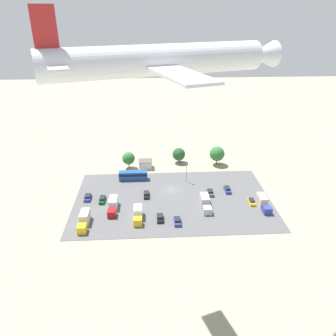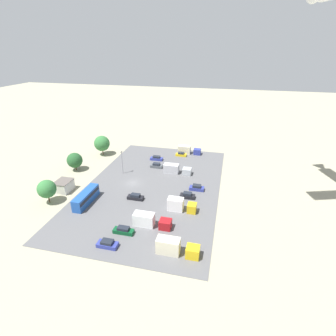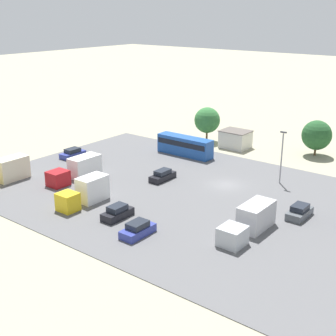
{
  "view_description": "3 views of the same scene",
  "coord_description": "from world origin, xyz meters",
  "px_view_note": "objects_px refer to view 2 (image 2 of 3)",
  "views": [
    {
      "loc": [
        6.62,
        96.4,
        55.15
      ],
      "look_at": [
        2.72,
        27.8,
        21.76
      ],
      "focal_mm": 35.0,
      "sensor_mm": 36.0,
      "label": 1
    },
    {
      "loc": [
        65.42,
        26.75,
        37.87
      ],
      "look_at": [
        -4.3,
        9.95,
        4.27
      ],
      "focal_mm": 28.0,
      "sensor_mm": 36.0,
      "label": 2
    },
    {
      "loc": [
        -31.78,
        53.93,
        23.81
      ],
      "look_at": [
        5.68,
        6.18,
        3.09
      ],
      "focal_mm": 50.0,
      "sensor_mm": 36.0,
      "label": 3
    }
  ],
  "objects_px": {
    "shed_building": "(64,186)",
    "parked_car_5": "(124,230)",
    "parked_car_0": "(197,188)",
    "parked_car_4": "(181,154)",
    "parked_car_1": "(157,158)",
    "parked_car_3": "(187,196)",
    "parked_car_7": "(135,197)",
    "parked_car_2": "(156,166)",
    "parked_truck_1": "(180,205)",
    "parked_truck_4": "(176,169)",
    "parked_truck_2": "(150,221)",
    "parked_truck_3": "(175,247)",
    "parked_car_6": "(107,244)",
    "bus": "(86,197)",
    "parked_truck_0": "(188,150)"
  },
  "relations": [
    {
      "from": "shed_building",
      "to": "parked_car_7",
      "type": "relative_size",
      "value": 1.16
    },
    {
      "from": "shed_building",
      "to": "parked_truck_2",
      "type": "height_order",
      "value": "shed_building"
    },
    {
      "from": "parked_car_4",
      "to": "parked_car_5",
      "type": "height_order",
      "value": "parked_car_5"
    },
    {
      "from": "parked_car_5",
      "to": "parked_car_2",
      "type": "bearing_deg",
      "value": -176.18
    },
    {
      "from": "parked_car_2",
      "to": "parked_truck_0",
      "type": "distance_m",
      "value": 17.24
    },
    {
      "from": "parked_truck_4",
      "to": "parked_truck_3",
      "type": "bearing_deg",
      "value": 11.86
    },
    {
      "from": "parked_car_2",
      "to": "parked_truck_2",
      "type": "height_order",
      "value": "parked_truck_2"
    },
    {
      "from": "parked_car_3",
      "to": "parked_car_7",
      "type": "distance_m",
      "value": 14.14
    },
    {
      "from": "parked_car_0",
      "to": "parked_truck_2",
      "type": "bearing_deg",
      "value": -23.26
    },
    {
      "from": "parked_car_2",
      "to": "parked_car_4",
      "type": "xyz_separation_m",
      "value": [
        -12.07,
        6.26,
        -0.06
      ]
    },
    {
      "from": "parked_car_3",
      "to": "parked_truck_1",
      "type": "bearing_deg",
      "value": 172.64
    },
    {
      "from": "parked_car_4",
      "to": "parked_car_5",
      "type": "xyz_separation_m",
      "value": [
        47.07,
        -3.92,
        0.04
      ]
    },
    {
      "from": "parked_truck_1",
      "to": "parked_truck_4",
      "type": "distance_m",
      "value": 21.34
    },
    {
      "from": "parked_truck_1",
      "to": "parked_truck_2",
      "type": "height_order",
      "value": "parked_truck_1"
    },
    {
      "from": "parked_car_1",
      "to": "parked_car_3",
      "type": "xyz_separation_m",
      "value": [
        23.15,
        15.34,
        0.03
      ]
    },
    {
      "from": "parked_truck_1",
      "to": "parked_truck_4",
      "type": "relative_size",
      "value": 0.8
    },
    {
      "from": "bus",
      "to": "parked_truck_3",
      "type": "relative_size",
      "value": 1.17
    },
    {
      "from": "parked_car_1",
      "to": "bus",
      "type": "bearing_deg",
      "value": -17.78
    },
    {
      "from": "shed_building",
      "to": "bus",
      "type": "height_order",
      "value": "bus"
    },
    {
      "from": "parked_car_2",
      "to": "parked_car_3",
      "type": "relative_size",
      "value": 1.01
    },
    {
      "from": "parked_car_0",
      "to": "parked_car_7",
      "type": "bearing_deg",
      "value": -60.14
    },
    {
      "from": "shed_building",
      "to": "parked_truck_2",
      "type": "relative_size",
      "value": 0.58
    },
    {
      "from": "parked_car_1",
      "to": "parked_truck_3",
      "type": "distance_m",
      "value": 47.58
    },
    {
      "from": "parked_truck_2",
      "to": "parked_car_5",
      "type": "bearing_deg",
      "value": -52.39
    },
    {
      "from": "parked_truck_4",
      "to": "parked_car_1",
      "type": "bearing_deg",
      "value": -134.74
    },
    {
      "from": "bus",
      "to": "parked_truck_1",
      "type": "xyz_separation_m",
      "value": [
        -2.35,
        24.74,
        -0.22
      ]
    },
    {
      "from": "parked_car_2",
      "to": "parked_truck_1",
      "type": "xyz_separation_m",
      "value": [
        23.37,
        12.81,
        0.83
      ]
    },
    {
      "from": "bus",
      "to": "parked_car_0",
      "type": "height_order",
      "value": "bus"
    },
    {
      "from": "parked_car_1",
      "to": "parked_car_5",
      "type": "distance_m",
      "value": 41.32
    },
    {
      "from": "parked_car_0",
      "to": "parked_truck_3",
      "type": "bearing_deg",
      "value": -1.57
    },
    {
      "from": "parked_car_2",
      "to": "parked_car_4",
      "type": "relative_size",
      "value": 1.01
    },
    {
      "from": "parked_truck_4",
      "to": "parked_car_2",
      "type": "bearing_deg",
      "value": -110.86
    },
    {
      "from": "parked_car_0",
      "to": "parked_truck_1",
      "type": "distance_m",
      "value": 11.59
    },
    {
      "from": "parked_car_0",
      "to": "parked_car_4",
      "type": "xyz_separation_m",
      "value": [
        -24.2,
        -9.24,
        -0.06
      ]
    },
    {
      "from": "bus",
      "to": "parked_truck_2",
      "type": "distance_m",
      "value": 19.99
    },
    {
      "from": "parked_car_6",
      "to": "parked_car_7",
      "type": "height_order",
      "value": "parked_car_7"
    },
    {
      "from": "parked_car_1",
      "to": "parked_truck_3",
      "type": "height_order",
      "value": "parked_truck_3"
    },
    {
      "from": "shed_building",
      "to": "parked_car_7",
      "type": "distance_m",
      "value": 21.46
    },
    {
      "from": "bus",
      "to": "parked_car_2",
      "type": "bearing_deg",
      "value": 65.13
    },
    {
      "from": "parked_car_4",
      "to": "parked_car_7",
      "type": "bearing_deg",
      "value": 169.38
    },
    {
      "from": "bus",
      "to": "parked_truck_1",
      "type": "height_order",
      "value": "parked_truck_1"
    },
    {
      "from": "parked_truck_3",
      "to": "parked_car_7",
      "type": "bearing_deg",
      "value": -139.96
    },
    {
      "from": "shed_building",
      "to": "parked_car_5",
      "type": "distance_m",
      "value": 27.36
    },
    {
      "from": "shed_building",
      "to": "parked_car_2",
      "type": "xyz_separation_m",
      "value": [
        -21.38,
        21.38,
        -0.84
      ]
    },
    {
      "from": "parked_car_0",
      "to": "parked_truck_0",
      "type": "bearing_deg",
      "value": -165.22
    },
    {
      "from": "parked_car_1",
      "to": "parked_truck_4",
      "type": "xyz_separation_m",
      "value": [
        8.9,
        8.98,
        0.7
      ]
    },
    {
      "from": "parked_truck_2",
      "to": "parked_truck_3",
      "type": "height_order",
      "value": "parked_truck_3"
    },
    {
      "from": "parked_car_0",
      "to": "parked_truck_4",
      "type": "height_order",
      "value": "parked_truck_4"
    },
    {
      "from": "parked_truck_1",
      "to": "parked_truck_2",
      "type": "relative_size",
      "value": 0.82
    },
    {
      "from": "parked_car_0",
      "to": "parked_truck_0",
      "type": "xyz_separation_m",
      "value": [
        -27.22,
        -7.18,
        0.71
      ]
    }
  ]
}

